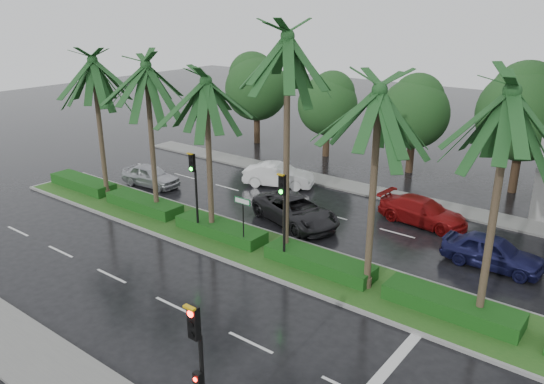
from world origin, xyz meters
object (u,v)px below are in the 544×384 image
Objects in this scene: signal_near at (199,370)px; car_blue at (492,252)px; car_red at (423,212)px; car_white at (279,175)px; car_darkgrey at (295,210)px; signal_median_left at (194,182)px; car_silver at (151,176)px; street_sign at (243,210)px.

signal_near is 15.91m from car_blue.
car_red is 5.35m from car_blue.
car_darkgrey reaches higher than car_white.
signal_median_left is 1.04× the size of car_silver.
car_silver is 17.38m from car_red.
signal_near reaches higher than car_blue.
signal_median_left is 0.95× the size of car_white.
signal_median_left reaches higher than car_blue.
car_red is at bearing -79.21° from car_silver.
car_white is 0.94× the size of car_red.
car_silver is 0.85× the size of car_red.
car_silver is at bearing 111.17° from car_red.
car_silver is at bearing 111.29° from car_darkgrey.
street_sign is 0.57× the size of car_white.
car_white is 14.84m from car_blue.
car_red is at bearing 57.73° from car_blue.
signal_near is at bearing -54.66° from street_sign.
car_darkgrey is 6.91m from car_red.
signal_median_left is 9.38m from car_silver.
car_white reaches higher than car_silver.
signal_median_left reaches higher than signal_near.
car_white is 6.34m from car_darkgrey.
car_white is 1.03× the size of car_blue.
signal_near reaches higher than car_white.
car_red is (5.50, 8.54, -1.41)m from street_sign.
car_darkgrey is (0.00, 4.35, -1.36)m from street_sign.
street_sign reaches higher than car_blue.
signal_near is 0.89× the size of car_red.
car_white is at bearing 78.07° from car_blue.
signal_median_left is at bearing 164.70° from car_darkgrey.
car_blue is (10.00, 5.65, -1.37)m from street_sign.
street_sign is at bearing 152.37° from car_red.
signal_median_left is at bearing -176.53° from street_sign.
car_darkgrey is at bearing -92.10° from car_silver.
signal_near reaches higher than street_sign.
signal_median_left is 3.13m from street_sign.
signal_near is at bearing -44.09° from signal_median_left.
signal_near is 22.02m from car_white.
car_silver is 0.94× the size of car_blue.
car_silver is 8.41m from car_white.
street_sign is 10.00m from car_white.
signal_median_left reaches higher than street_sign.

